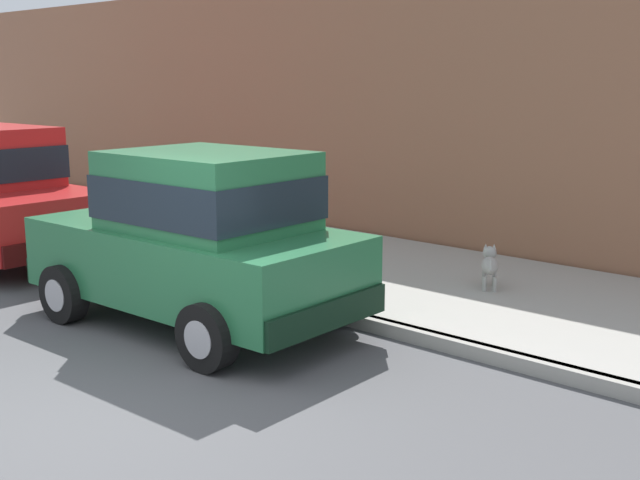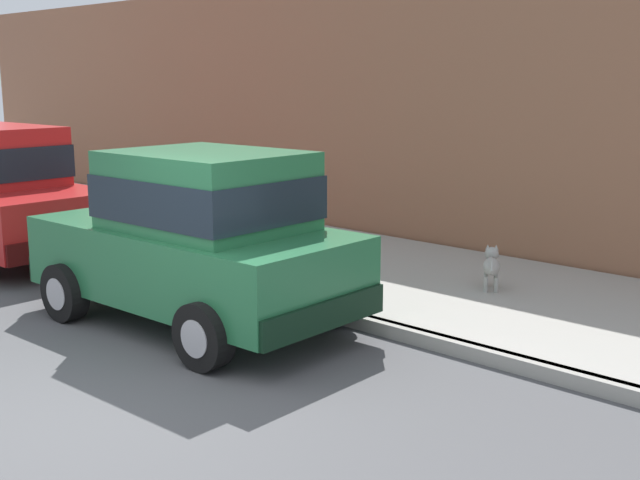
# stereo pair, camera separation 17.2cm
# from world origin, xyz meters

# --- Properties ---
(ground_plane) EXTENTS (80.00, 80.00, 0.00)m
(ground_plane) POSITION_xyz_m (0.00, 0.00, 0.00)
(ground_plane) COLOR #4C4C4F
(curb) EXTENTS (0.16, 64.00, 0.14)m
(curb) POSITION_xyz_m (3.20, 0.00, 0.07)
(curb) COLOR gray
(curb) RESTS_ON ground
(sidewalk) EXTENTS (3.60, 64.00, 0.14)m
(sidewalk) POSITION_xyz_m (5.00, 0.00, 0.07)
(sidewalk) COLOR #99968E
(sidewalk) RESTS_ON ground
(car_green_hatchback) EXTENTS (2.06, 3.86, 1.88)m
(car_green_hatchback) POSITION_xyz_m (2.09, 1.24, 0.98)
(car_green_hatchback) COLOR #23663D
(car_green_hatchback) RESTS_ON ground
(dog_grey) EXTENTS (0.67, 0.46, 0.49)m
(dog_grey) POSITION_xyz_m (5.12, -0.48, 0.43)
(dog_grey) COLOR #999691
(dog_grey) RESTS_ON sidewalk
(building_facade) EXTENTS (0.50, 20.00, 4.18)m
(building_facade) POSITION_xyz_m (7.10, 5.48, 2.09)
(building_facade) COLOR #8C5B42
(building_facade) RESTS_ON ground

